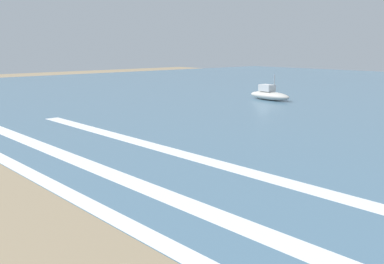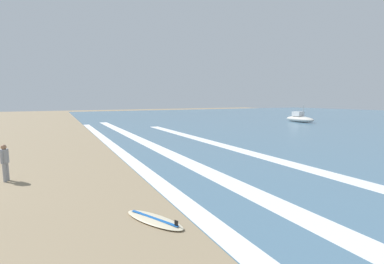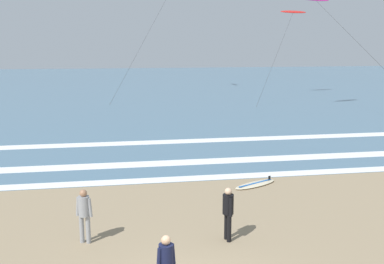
{
  "view_description": "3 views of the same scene",
  "coord_description": "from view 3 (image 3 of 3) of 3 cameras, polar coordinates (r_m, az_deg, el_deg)",
  "views": [
    {
      "loc": [
        12.29,
        1.96,
        5.65
      ],
      "look_at": [
        0.06,
        12.91,
        2.44
      ],
      "focal_mm": 41.53,
      "sensor_mm": 36.0,
      "label": 1
    },
    {
      "loc": [
        10.76,
        5.64,
        3.49
      ],
      "look_at": [
        1.25,
        10.64,
        2.14
      ],
      "focal_mm": 24.29,
      "sensor_mm": 36.0,
      "label": 2
    },
    {
      "loc": [
        -1.53,
        -8.94,
        5.65
      ],
      "look_at": [
        1.72,
        10.12,
        1.87
      ],
      "focal_mm": 42.38,
      "sensor_mm": 36.0,
      "label": 3
    }
  ],
  "objects": [
    {
      "name": "ocean_surface",
      "position": [
        63.13,
        -8.28,
        5.82
      ],
      "size": [
        140.0,
        90.0,
        0.01
      ],
      "primitive_type": "cube",
      "color": "slate",
      "rests_on": "ground"
    },
    {
      "name": "wave_foam_mid_break",
      "position": [
        21.69,
        -6.51,
        -4.06
      ],
      "size": [
        59.98,
        1.05,
        0.01
      ],
      "primitive_type": "cube",
      "color": "white",
      "rests_on": "ocean_surface"
    },
    {
      "name": "wave_foam_shoreline",
      "position": [
        19.11,
        -7.59,
        -6.18
      ],
      "size": [
        53.81,
        0.75,
        0.01
      ],
      "primitive_type": "cube",
      "color": "white",
      "rests_on": "ocean_surface"
    },
    {
      "name": "surfer_left_far",
      "position": [
        13.28,
        4.56,
        -9.65
      ],
      "size": [
        0.32,
        0.52,
        1.6
      ],
      "color": "black",
      "rests_on": "ground"
    },
    {
      "name": "surfer_left_near",
      "position": [
        13.44,
        -13.42,
        -9.67
      ],
      "size": [
        0.5,
        0.32,
        1.6
      ],
      "color": "gray",
      "rests_on": "ground"
    },
    {
      "name": "kite_red_high_right",
      "position": [
        51.39,
        12.62,
        14.48
      ],
      "size": [
        8.25,
        9.2,
        9.22
      ],
      "color": "red",
      "rests_on": "ground"
    },
    {
      "name": "surfboard_right_spare",
      "position": [
        18.65,
        7.96,
        -6.52
      ],
      "size": [
        2.14,
        1.49,
        0.25
      ],
      "color": "beige",
      "rests_on": "ground"
    },
    {
      "name": "surfer_foreground_main",
      "position": [
        10.25,
        -3.28,
        -16.18
      ],
      "size": [
        0.49,
        0.32,
        1.6
      ],
      "color": "#141938",
      "rests_on": "ground"
    },
    {
      "name": "wave_foam_outer_break",
      "position": [
        26.3,
        -10.4,
        -1.49
      ],
      "size": [
        37.86,
        1.07,
        0.01
      ],
      "primitive_type": "cube",
      "color": "white",
      "rests_on": "ocean_surface"
    },
    {
      "name": "kite_magenta_high_left",
      "position": [
        40.57,
        15.26,
        15.73
      ],
      "size": [
        4.11,
        15.78,
        9.51
      ],
      "color": "#CC2384",
      "rests_on": "ground"
    }
  ]
}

